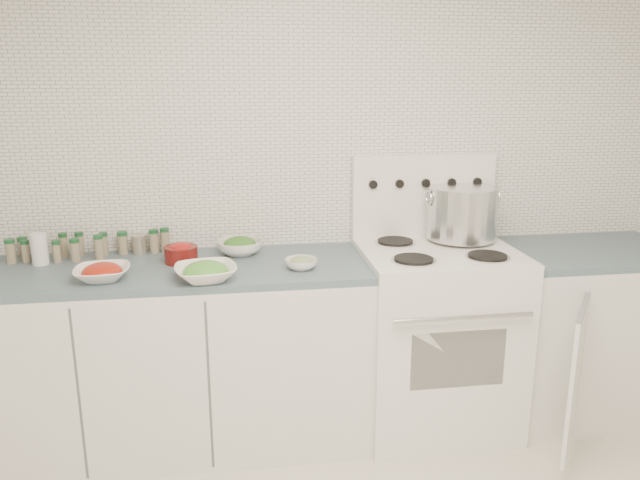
{
  "coord_description": "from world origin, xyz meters",
  "views": [
    {
      "loc": [
        -0.53,
        -1.64,
        1.77
      ],
      "look_at": [
        -0.12,
        1.14,
        1.02
      ],
      "focal_mm": 35.0,
      "sensor_mm": 36.0,
      "label": 1
    }
  ],
  "objects_px": {
    "bowl_tomato": "(102,272)",
    "bowl_snowpea": "(206,272)",
    "stock_pot": "(462,210)",
    "stove": "(435,331)"
  },
  "relations": [
    {
      "from": "bowl_tomato",
      "to": "bowl_snowpea",
      "type": "relative_size",
      "value": 0.8
    },
    {
      "from": "bowl_tomato",
      "to": "stock_pot",
      "type": "bearing_deg",
      "value": 9.48
    },
    {
      "from": "stove",
      "to": "stock_pot",
      "type": "distance_m",
      "value": 0.63
    },
    {
      "from": "stock_pot",
      "to": "bowl_tomato",
      "type": "distance_m",
      "value": 1.77
    },
    {
      "from": "stove",
      "to": "stock_pot",
      "type": "xyz_separation_m",
      "value": [
        0.17,
        0.15,
        0.59
      ]
    },
    {
      "from": "stock_pot",
      "to": "bowl_snowpea",
      "type": "distance_m",
      "value": 1.35
    },
    {
      "from": "stove",
      "to": "bowl_tomato",
      "type": "height_order",
      "value": "stove"
    },
    {
      "from": "bowl_tomato",
      "to": "bowl_snowpea",
      "type": "distance_m",
      "value": 0.45
    },
    {
      "from": "stove",
      "to": "bowl_tomato",
      "type": "relative_size",
      "value": 5.59
    },
    {
      "from": "stove",
      "to": "bowl_tomato",
      "type": "xyz_separation_m",
      "value": [
        -1.57,
        -0.14,
        0.44
      ]
    }
  ]
}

